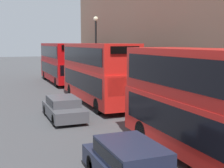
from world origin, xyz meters
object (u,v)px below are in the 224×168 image
object	(u,v)px
bus_second_in_queue	(97,70)
car_dark_sedan	(132,165)
car_hatchback	(63,107)
bus_third_in_queue	(60,61)

from	to	relation	value
bus_second_in_queue	car_dark_sedan	xyz separation A→B (m)	(-3.40, -13.24, -1.68)
car_dark_sedan	car_hatchback	bearing A→B (deg)	90.00
bus_second_in_queue	bus_third_in_queue	xyz separation A→B (m)	(0.00, 12.69, -0.01)
bus_second_in_queue	car_dark_sedan	size ratio (longest dim) A/B	2.19
car_hatchback	bus_second_in_queue	bearing A→B (deg)	48.88
bus_second_in_queue	bus_third_in_queue	world-z (taller)	bus_second_in_queue
car_dark_sedan	car_hatchback	world-z (taller)	car_dark_sedan
bus_third_in_queue	car_hatchback	size ratio (longest dim) A/B	2.42
bus_third_in_queue	car_dark_sedan	xyz separation A→B (m)	(-3.40, -25.92, -1.67)
bus_second_in_queue	car_hatchback	size ratio (longest dim) A/B	2.40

